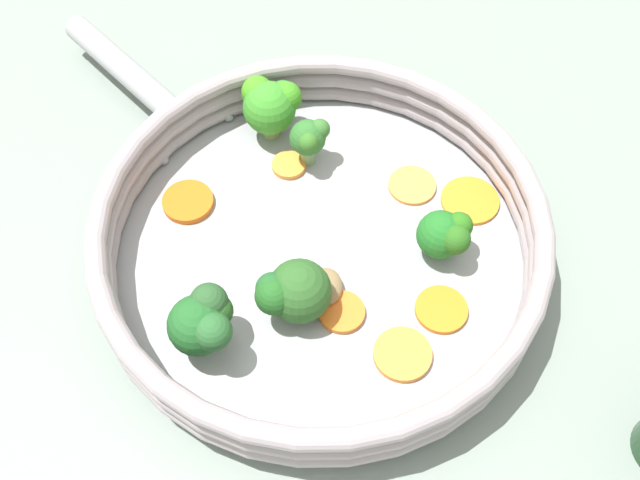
# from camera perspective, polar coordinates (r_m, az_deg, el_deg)

# --- Properties ---
(ground_plane) EXTENTS (4.00, 4.00, 0.00)m
(ground_plane) POSITION_cam_1_polar(r_m,az_deg,el_deg) (0.59, 0.00, -1.59)
(ground_plane) COLOR slate
(skillet) EXTENTS (0.33, 0.33, 0.02)m
(skillet) POSITION_cam_1_polar(r_m,az_deg,el_deg) (0.59, 0.00, -1.21)
(skillet) COLOR #939699
(skillet) RESTS_ON ground_plane
(skillet_rim_wall) EXTENTS (0.34, 0.34, 0.05)m
(skillet_rim_wall) POSITION_cam_1_polar(r_m,az_deg,el_deg) (0.56, 0.00, 0.48)
(skillet_rim_wall) COLOR #9B9094
(skillet_rim_wall) RESTS_ON skillet
(skillet_handle) EXTENTS (0.11, 0.16, 0.02)m
(skillet_handle) POSITION_cam_1_polar(r_m,az_deg,el_deg) (0.71, -14.30, 12.17)
(skillet_handle) COLOR #999B9E
(skillet_handle) RESTS_ON skillet
(skillet_rivet_left) EXTENTS (0.01, 0.01, 0.01)m
(skillet_rivet_left) POSITION_cam_1_polar(r_m,az_deg,el_deg) (0.67, -7.00, 9.32)
(skillet_rivet_left) COLOR #909796
(skillet_rivet_left) RESTS_ON skillet
(skillet_rivet_right) EXTENTS (0.01, 0.01, 0.01)m
(skillet_rivet_right) POSITION_cam_1_polar(r_m,az_deg,el_deg) (0.64, -11.84, 6.01)
(skillet_rivet_right) COLOR #96939A
(skillet_rivet_right) RESTS_ON skillet
(carrot_slice_0) EXTENTS (0.06, 0.06, 0.01)m
(carrot_slice_0) POSITION_cam_1_polar(r_m,az_deg,el_deg) (0.61, -10.03, 2.88)
(carrot_slice_0) COLOR #E15D12
(carrot_slice_0) RESTS_ON skillet
(carrot_slice_1) EXTENTS (0.05, 0.05, 0.00)m
(carrot_slice_1) POSITION_cam_1_polar(r_m,az_deg,el_deg) (0.55, 1.67, -5.51)
(carrot_slice_1) COLOR orange
(carrot_slice_1) RESTS_ON skillet
(carrot_slice_2) EXTENTS (0.06, 0.06, 0.00)m
(carrot_slice_2) POSITION_cam_1_polar(r_m,az_deg,el_deg) (0.56, 9.23, -5.26)
(carrot_slice_2) COLOR orange
(carrot_slice_2) RESTS_ON skillet
(carrot_slice_3) EXTENTS (0.05, 0.05, 0.00)m
(carrot_slice_3) POSITION_cam_1_polar(r_m,az_deg,el_deg) (0.62, 7.03, 4.15)
(carrot_slice_3) COLOR #F8923F
(carrot_slice_3) RESTS_ON skillet
(carrot_slice_4) EXTENTS (0.06, 0.06, 0.01)m
(carrot_slice_4) POSITION_cam_1_polar(r_m,az_deg,el_deg) (0.54, 6.30, -8.66)
(carrot_slice_4) COLOR orange
(carrot_slice_4) RESTS_ON skillet
(carrot_slice_5) EXTENTS (0.03, 0.03, 0.00)m
(carrot_slice_5) POSITION_cam_1_polar(r_m,az_deg,el_deg) (0.63, -2.40, 5.71)
(carrot_slice_5) COLOR orange
(carrot_slice_5) RESTS_ON skillet
(carrot_slice_6) EXTENTS (0.06, 0.06, 0.00)m
(carrot_slice_6) POSITION_cam_1_polar(r_m,az_deg,el_deg) (0.62, 11.36, 2.96)
(carrot_slice_6) COLOR orange
(carrot_slice_6) RESTS_ON skillet
(broccoli_floret_0) EXTENTS (0.05, 0.05, 0.05)m
(broccoli_floret_0) POSITION_cam_1_polar(r_m,az_deg,el_deg) (0.52, -8.85, -6.14)
(broccoli_floret_0) COLOR #678854
(broccoli_floret_0) RESTS_ON skillet
(broccoli_floret_1) EXTENTS (0.05, 0.05, 0.05)m
(broccoli_floret_1) POSITION_cam_1_polar(r_m,az_deg,el_deg) (0.63, -3.74, 10.32)
(broccoli_floret_1) COLOR #7F9952
(broccoli_floret_1) RESTS_ON skillet
(broccoli_floret_2) EXTENTS (0.05, 0.05, 0.05)m
(broccoli_floret_2) POSITION_cam_1_polar(r_m,az_deg,el_deg) (0.53, -2.31, -3.92)
(broccoli_floret_2) COLOR #71A85D
(broccoli_floret_2) RESTS_ON skillet
(broccoli_floret_3) EXTENTS (0.03, 0.03, 0.04)m
(broccoli_floret_3) POSITION_cam_1_polar(r_m,az_deg,el_deg) (0.61, -0.82, 7.75)
(broccoli_floret_3) COLOR #71985D
(broccoli_floret_3) RESTS_ON skillet
(broccoli_floret_4) EXTENTS (0.04, 0.04, 0.04)m
(broccoli_floret_4) POSITION_cam_1_polar(r_m,az_deg,el_deg) (0.57, 9.58, 0.47)
(broccoli_floret_4) COLOR #618E43
(broccoli_floret_4) RESTS_ON skillet
(mushroom_piece_0) EXTENTS (0.04, 0.03, 0.01)m
(mushroom_piece_0) POSITION_cam_1_polar(r_m,az_deg,el_deg) (0.56, 0.52, -3.56)
(mushroom_piece_0) COLOR olive
(mushroom_piece_0) RESTS_ON skillet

